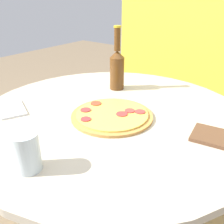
{
  "coord_description": "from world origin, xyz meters",
  "views": [
    {
      "loc": [
        0.52,
        -0.67,
        1.15
      ],
      "look_at": [
        0.02,
        -0.03,
        0.75
      ],
      "focal_mm": 40.0,
      "sensor_mm": 36.0,
      "label": 1
    }
  ],
  "objects": [
    {
      "name": "napkin",
      "position": [
        -0.33,
        -0.22,
        0.73
      ],
      "size": [
        0.18,
        0.15,
        0.01
      ],
      "color": "white",
      "rests_on": "table"
    },
    {
      "name": "fence_panel",
      "position": [
        0.0,
        1.02,
        0.78
      ],
      "size": [
        1.35,
        0.04,
        1.57
      ],
      "color": "gold",
      "rests_on": "ground_plane"
    },
    {
      "name": "drinking_glass",
      "position": [
        0.03,
        -0.39,
        0.78
      ],
      "size": [
        0.07,
        0.07,
        0.11
      ],
      "color": "silver",
      "rests_on": "table"
    },
    {
      "name": "pizza_paddle",
      "position": [
        0.39,
        0.06,
        0.73
      ],
      "size": [
        0.24,
        0.13,
        0.02
      ],
      "rotation": [
        0.0,
        0.0,
        0.14
      ],
      "color": "brown",
      "rests_on": "table"
    },
    {
      "name": "beer_bottle",
      "position": [
        -0.14,
        0.22,
        0.83
      ],
      "size": [
        0.07,
        0.07,
        0.29
      ],
      "color": "#563314",
      "rests_on": "table"
    },
    {
      "name": "pizza",
      "position": [
        0.02,
        -0.03,
        0.73
      ],
      "size": [
        0.3,
        0.3,
        0.02
      ],
      "color": "#B77F3D",
      "rests_on": "table"
    },
    {
      "name": "table",
      "position": [
        0.0,
        0.0,
        0.53
      ],
      "size": [
        1.04,
        1.04,
        0.73
      ],
      "color": "#B2A893",
      "rests_on": "ground_plane"
    }
  ]
}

